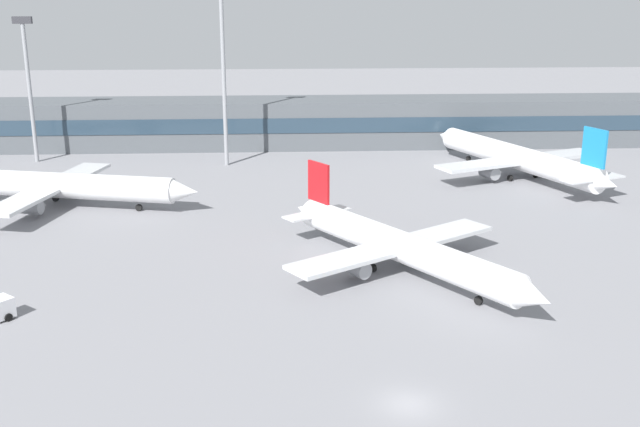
% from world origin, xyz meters
% --- Properties ---
extents(ground_plane, '(400.00, 400.00, 0.00)m').
position_xyz_m(ground_plane, '(0.00, 40.00, 0.00)').
color(ground_plane, gray).
extents(terminal_building, '(147.06, 12.13, 9.00)m').
position_xyz_m(terminal_building, '(0.00, 96.70, 4.50)').
color(terminal_building, '#4C5156').
rests_on(terminal_building, ground_plane).
extents(airplane_near, '(25.05, 33.48, 9.54)m').
position_xyz_m(airplane_near, '(3.67, 27.16, 2.91)').
color(airplane_near, white).
rests_on(airplane_near, ground_plane).
extents(airplane_mid, '(40.46, 28.65, 10.12)m').
position_xyz_m(airplane_mid, '(-40.34, 55.26, 3.09)').
color(airplane_mid, silver).
rests_on(airplane_mid, ground_plane).
extents(airplane_far, '(29.39, 40.89, 10.66)m').
position_xyz_m(airplane_far, '(28.70, 69.64, 3.25)').
color(airplane_far, white).
rests_on(airplane_far, ground_plane).
extents(floodlight_tower_west, '(3.20, 0.80, 24.97)m').
position_xyz_m(floodlight_tower_west, '(-52.46, 84.84, 14.49)').
color(floodlight_tower_west, gray).
rests_on(floodlight_tower_west, ground_plane).
extents(floodlight_tower_east, '(3.20, 0.80, 30.89)m').
position_xyz_m(floodlight_tower_east, '(-18.69, 80.44, 17.54)').
color(floodlight_tower_east, gray).
rests_on(floodlight_tower_east, ground_plane).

